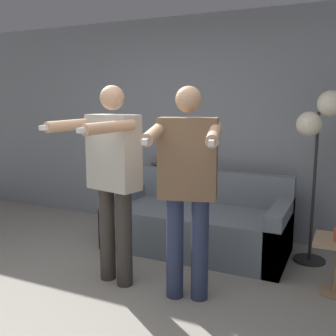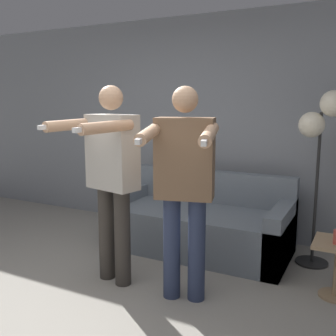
% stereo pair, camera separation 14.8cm
% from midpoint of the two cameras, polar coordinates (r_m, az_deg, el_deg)
% --- Properties ---
extents(ground_plane, '(16.00, 16.00, 0.00)m').
position_cam_midpoint_polar(ground_plane, '(3.08, -12.93, -21.93)').
color(ground_plane, gray).
extents(wall_back, '(10.00, 0.05, 2.60)m').
position_cam_midpoint_polar(wall_back, '(4.82, 6.12, 6.09)').
color(wall_back, gray).
rests_on(wall_back, ground_plane).
extents(couch, '(1.92, 0.90, 0.81)m').
position_cam_midpoint_polar(couch, '(4.32, 5.53, -8.17)').
color(couch, slate).
rests_on(couch, ground_plane).
extents(person_left, '(0.62, 0.75, 1.73)m').
position_cam_midpoint_polar(person_left, '(3.39, -7.02, -0.47)').
color(person_left, '#38332D').
rests_on(person_left, ground_plane).
extents(person_right, '(0.63, 0.76, 1.72)m').
position_cam_midpoint_polar(person_right, '(3.06, 3.75, -1.77)').
color(person_right, '#2D3856').
rests_on(person_right, ground_plane).
extents(cat, '(0.43, 0.14, 0.19)m').
position_cam_midpoint_polar(cat, '(4.68, 1.56, 1.15)').
color(cat, '#3D3833').
rests_on(cat, couch).
extents(floor_lamp, '(0.43, 0.32, 1.70)m').
position_cam_midpoint_polar(floor_lamp, '(4.01, 22.38, 5.53)').
color(floor_lamp, black).
rests_on(floor_lamp, ground_plane).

